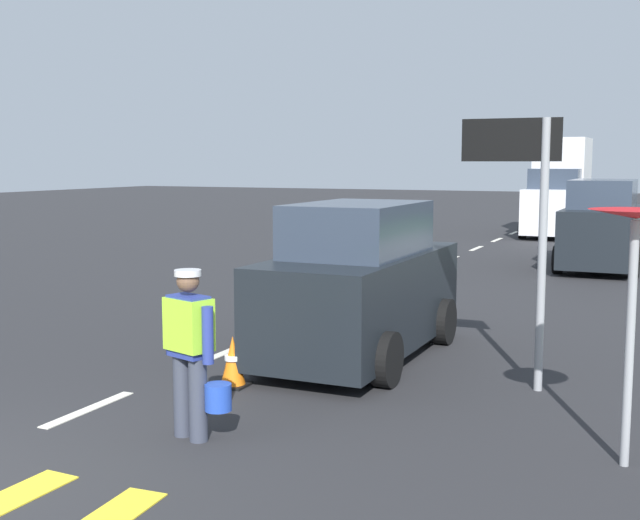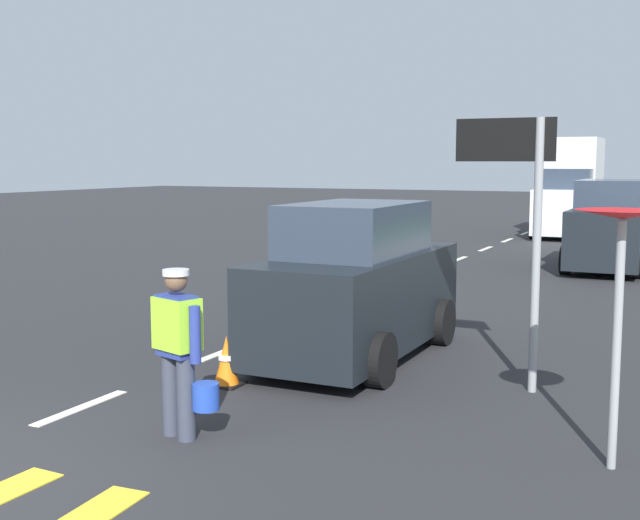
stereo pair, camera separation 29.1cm
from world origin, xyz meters
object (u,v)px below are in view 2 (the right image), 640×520
lane_direction_sign (518,187)px  car_parked_far (610,228)px  car_outgoing_ahead (357,287)px  delivery_truck (571,192)px  yield_sign (622,237)px  road_worker (180,345)px  traffic_cone_near (227,361)px

lane_direction_sign → car_parked_far: lane_direction_sign is taller
lane_direction_sign → car_outgoing_ahead: (-2.28, 0.62, -1.41)m
lane_direction_sign → delivery_truck: bearing=96.7°
yield_sign → lane_direction_sign: (-1.34, 2.12, 0.35)m
road_worker → car_outgoing_ahead: (0.28, 3.74, 0.06)m
yield_sign → car_parked_far: size_ratio=0.54×
yield_sign → car_outgoing_ahead: size_ratio=0.56×
yield_sign → car_outgoing_ahead: 4.67m
car_parked_far → yield_sign: bearing=-83.9°
yield_sign → car_outgoing_ahead: (-3.63, 2.74, -1.06)m
lane_direction_sign → car_outgoing_ahead: lane_direction_sign is taller
delivery_truck → car_outgoing_ahead: 20.10m
lane_direction_sign → delivery_truck: 20.88m
traffic_cone_near → car_parked_far: bearing=77.1°
car_outgoing_ahead → yield_sign: bearing=-37.1°
lane_direction_sign → traffic_cone_near: lane_direction_sign is taller
delivery_truck → car_parked_far: bearing=-75.6°
traffic_cone_near → car_parked_far: (3.01, 13.08, 0.74)m
yield_sign → car_parked_far: (-1.49, 13.85, -1.01)m
car_parked_far → car_outgoing_ahead: car_parked_far is taller
road_worker → yield_sign: bearing=14.4°
car_parked_far → car_outgoing_ahead: (-2.14, -11.11, -0.05)m
road_worker → yield_sign: 4.19m
road_worker → traffic_cone_near: bearing=108.3°
lane_direction_sign → car_outgoing_ahead: size_ratio=0.78×
road_worker → yield_sign: size_ratio=0.73×
road_worker → car_parked_far: car_parked_far is taller
road_worker → traffic_cone_near: (-0.58, 1.77, -0.63)m
traffic_cone_near → delivery_truck: (0.70, 22.07, 1.31)m
road_worker → lane_direction_sign: size_ratio=0.52×
road_worker → delivery_truck: size_ratio=0.36×
car_outgoing_ahead → car_parked_far: bearing=79.1°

